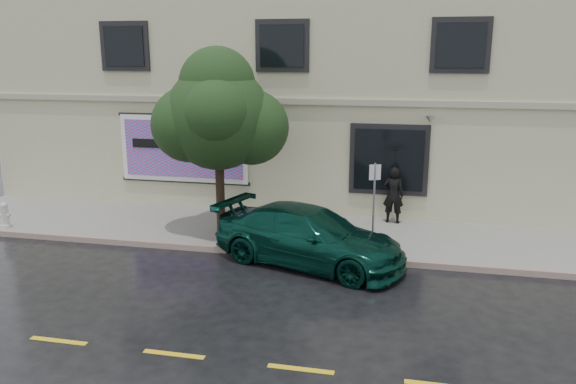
% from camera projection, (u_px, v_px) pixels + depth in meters
% --- Properties ---
extents(ground, '(90.00, 90.00, 0.00)m').
position_uv_depth(ground, '(235.00, 277.00, 12.87)').
color(ground, black).
rests_on(ground, ground).
extents(sidewalk, '(20.00, 3.50, 0.15)m').
position_uv_depth(sidewalk, '(269.00, 231.00, 15.94)').
color(sidewalk, gray).
rests_on(sidewalk, ground).
extents(curb, '(20.00, 0.18, 0.16)m').
position_uv_depth(curb, '(253.00, 252.00, 14.28)').
color(curb, gray).
rests_on(curb, ground).
extents(road_marking, '(19.00, 0.12, 0.01)m').
position_uv_depth(road_marking, '(174.00, 354.00, 9.55)').
color(road_marking, gold).
rests_on(road_marking, ground).
extents(building, '(20.00, 8.12, 7.00)m').
position_uv_depth(building, '(307.00, 95.00, 20.57)').
color(building, '#B8B894').
rests_on(building, ground).
extents(billboard, '(4.30, 0.16, 2.20)m').
position_uv_depth(billboard, '(183.00, 149.00, 17.70)').
color(billboard, white).
rests_on(billboard, ground).
extents(car, '(5.16, 3.46, 1.38)m').
position_uv_depth(car, '(309.00, 236.00, 13.54)').
color(car, '#083028').
rests_on(car, ground).
extents(pedestrian, '(0.65, 0.47, 1.66)m').
position_uv_depth(pedestrian, '(393.00, 195.00, 16.31)').
color(pedestrian, black).
rests_on(pedestrian, sidewalk).
extents(umbrella, '(1.00, 1.00, 0.64)m').
position_uv_depth(umbrella, '(395.00, 156.00, 16.03)').
color(umbrella, black).
rests_on(umbrella, pedestrian).
extents(street_tree, '(2.82, 2.82, 4.59)m').
position_uv_depth(street_tree, '(218.00, 118.00, 14.93)').
color(street_tree, '#312215').
rests_on(street_tree, sidewalk).
extents(fire_hydrant, '(0.30, 0.28, 0.74)m').
position_uv_depth(fire_hydrant, '(5.00, 215.00, 15.97)').
color(fire_hydrant, beige).
rests_on(fire_hydrant, sidewalk).
extents(sign_pole, '(0.27, 0.12, 2.31)m').
position_uv_depth(sign_pole, '(374.00, 200.00, 13.50)').
color(sign_pole, gray).
rests_on(sign_pole, sidewalk).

